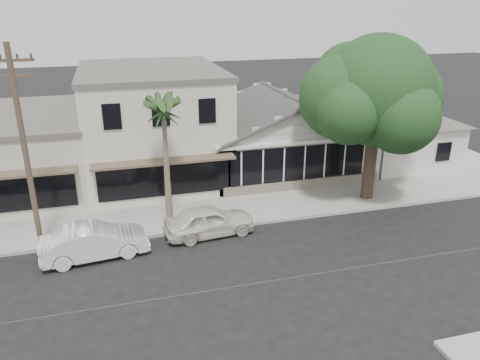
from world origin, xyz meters
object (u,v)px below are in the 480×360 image
object	(u,v)px
car_0	(209,221)
car_1	(94,242)
utility_pole	(24,147)
shade_tree	(373,93)

from	to	relation	value
car_0	car_1	xyz separation A→B (m)	(-5.22, -0.71, 0.02)
utility_pole	car_1	world-z (taller)	utility_pole
utility_pole	car_0	bearing A→B (deg)	-4.98
utility_pole	car_0	size ratio (longest dim) A/B	2.11
shade_tree	car_1	bearing A→B (deg)	-169.26
car_1	shade_tree	bearing A→B (deg)	-86.24
car_0	car_1	bearing A→B (deg)	92.02
car_1	shade_tree	distance (m)	15.65
utility_pole	shade_tree	world-z (taller)	shade_tree
utility_pole	shade_tree	size ratio (longest dim) A/B	1.00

